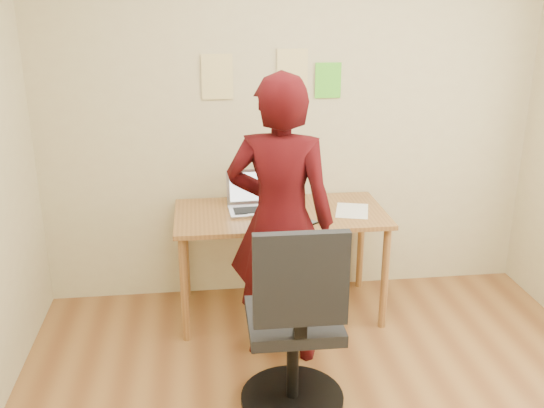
{
  "coord_description": "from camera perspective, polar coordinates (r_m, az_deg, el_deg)",
  "views": [
    {
      "loc": [
        -0.65,
        -2.38,
        2.12
      ],
      "look_at": [
        -0.23,
        0.95,
        0.95
      ],
      "focal_mm": 40.0,
      "sensor_mm": 36.0,
      "label": 1
    }
  ],
  "objects": [
    {
      "name": "wall_note_left",
      "position": [
        4.15,
        -5.18,
        11.84
      ],
      "size": [
        0.21,
        0.0,
        0.3
      ],
      "primitive_type": "cube",
      "color": "#E0CB86",
      "rests_on": "room"
    },
    {
      "name": "wall_note_right",
      "position": [
        4.25,
        5.3,
        11.51
      ],
      "size": [
        0.18,
        0.0,
        0.24
      ],
      "primitive_type": "cube",
      "color": "#57D42F",
      "rests_on": "room"
    },
    {
      "name": "paper_sheet",
      "position": [
        4.09,
        7.55,
        -0.62
      ],
      "size": [
        0.28,
        0.35,
        0.0
      ],
      "primitive_type": "cube",
      "rotation": [
        0.0,
        0.0,
        -0.28
      ],
      "color": "white",
      "rests_on": "desk"
    },
    {
      "name": "person",
      "position": [
        3.52,
        0.79,
        -1.63
      ],
      "size": [
        0.73,
        0.58,
        1.73
      ],
      "primitive_type": "imported",
      "rotation": [
        0.0,
        0.0,
        2.85
      ],
      "color": "#36070A",
      "rests_on": "ground"
    },
    {
      "name": "phone",
      "position": [
        3.86,
        3.46,
        -1.64
      ],
      "size": [
        0.12,
        0.13,
        0.01
      ],
      "rotation": [
        0.0,
        0.0,
        0.64
      ],
      "color": "black",
      "rests_on": "desk"
    },
    {
      "name": "wall_note_mid",
      "position": [
        4.2,
        1.93,
        12.37
      ],
      "size": [
        0.21,
        0.0,
        0.3
      ],
      "primitive_type": "cube",
      "color": "#E0CB86",
      "rests_on": "room"
    },
    {
      "name": "office_chair",
      "position": [
        3.19,
        2.19,
        -12.06
      ],
      "size": [
        0.57,
        0.57,
        1.09
      ],
      "rotation": [
        0.0,
        0.0,
        -0.01
      ],
      "color": "black",
      "rests_on": "ground"
    },
    {
      "name": "laptop",
      "position": [
        4.07,
        -1.75,
        0.21
      ],
      "size": [
        0.35,
        0.32,
        0.25
      ],
      "rotation": [
        0.0,
        0.0,
        0.05
      ],
      "color": "#ABAAB2",
      "rests_on": "desk"
    },
    {
      "name": "desk",
      "position": [
        4.07,
        0.79,
        -1.9
      ],
      "size": [
        1.4,
        0.7,
        0.74
      ],
      "color": "olive",
      "rests_on": "ground"
    },
    {
      "name": "room",
      "position": [
        2.58,
        7.78,
        1.68
      ],
      "size": [
        3.58,
        3.58,
        2.78
      ],
      "color": "brown",
      "rests_on": "ground"
    }
  ]
}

